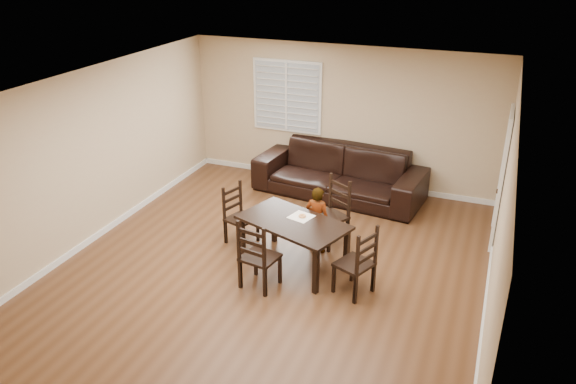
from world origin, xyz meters
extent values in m
plane|color=brown|center=(0.00, 0.00, 0.00)|extent=(7.00, 7.00, 0.00)
cube|color=tan|center=(0.00, 3.50, 1.35)|extent=(6.00, 0.04, 2.70)
cube|color=tan|center=(0.00, -3.50, 1.35)|extent=(6.00, 0.04, 2.70)
cube|color=tan|center=(-3.00, 0.00, 1.35)|extent=(0.04, 7.00, 2.70)
cube|color=tan|center=(3.00, 0.00, 1.35)|extent=(0.04, 7.00, 2.70)
cube|color=white|center=(0.00, 0.00, 2.70)|extent=(6.00, 7.00, 0.04)
cube|color=white|center=(-1.10, 3.45, 1.65)|extent=(1.40, 0.08, 1.40)
cube|color=white|center=(2.97, 2.20, 1.02)|extent=(0.06, 0.94, 2.05)
cylinder|color=#332114|center=(2.94, 1.90, 0.95)|extent=(0.06, 0.06, 0.02)
cube|color=white|center=(0.00, 3.48, 0.05)|extent=(6.00, 0.03, 0.10)
cube|color=white|center=(-2.98, 0.00, 0.05)|extent=(0.03, 7.00, 0.10)
cube|color=white|center=(2.98, 0.00, 0.05)|extent=(0.03, 7.00, 0.10)
cube|color=black|center=(0.26, 0.25, 0.71)|extent=(1.76, 1.34, 0.04)
cube|color=black|center=(-0.52, 0.15, 0.34)|extent=(0.09, 0.09, 0.69)
cube|color=black|center=(0.80, -0.31, 0.34)|extent=(0.09, 0.09, 0.69)
cube|color=black|center=(-0.28, 0.82, 0.34)|extent=(0.09, 0.09, 0.69)
cube|color=black|center=(1.04, 0.36, 0.34)|extent=(0.09, 0.09, 0.69)
cube|color=black|center=(0.55, 1.08, 0.46)|extent=(0.65, 0.63, 0.04)
cube|color=black|center=(0.65, 1.26, 0.54)|extent=(0.44, 0.28, 1.08)
cube|color=black|center=(0.27, 1.02, 0.22)|extent=(0.06, 0.06, 0.44)
cube|color=black|center=(0.64, 0.81, 0.22)|extent=(0.06, 0.06, 0.44)
cube|color=black|center=(0.46, 1.35, 0.22)|extent=(0.06, 0.06, 0.44)
cube|color=black|center=(0.83, 1.15, 0.22)|extent=(0.06, 0.06, 0.44)
cube|color=black|center=(0.03, -0.42, 0.45)|extent=(0.54, 0.51, 0.04)
cube|color=black|center=(-0.01, -0.61, 0.52)|extent=(0.47, 0.12, 1.04)
cube|color=black|center=(0.26, -0.26, 0.21)|extent=(0.05, 0.05, 0.43)
cube|color=black|center=(-0.14, -0.20, 0.21)|extent=(0.05, 0.05, 0.43)
cube|color=black|center=(0.20, -0.64, 0.21)|extent=(0.05, 0.05, 0.43)
cube|color=black|center=(-0.20, -0.57, 0.21)|extent=(0.05, 0.05, 0.43)
cube|color=black|center=(-0.75, 0.61, 0.41)|extent=(0.51, 0.53, 0.04)
cube|color=black|center=(-0.92, 0.66, 0.48)|extent=(0.17, 0.42, 0.96)
cube|color=black|center=(-0.64, 0.38, 0.20)|extent=(0.05, 0.05, 0.39)
cube|color=black|center=(-0.53, 0.73, 0.20)|extent=(0.05, 0.05, 0.39)
cube|color=black|center=(-0.97, 0.48, 0.20)|extent=(0.05, 0.05, 0.39)
cube|color=black|center=(-0.86, 0.84, 0.20)|extent=(0.05, 0.05, 0.39)
cube|color=black|center=(1.27, -0.10, 0.44)|extent=(0.57, 0.59, 0.04)
cube|color=black|center=(1.45, -0.17, 0.51)|extent=(0.22, 0.44, 1.02)
cube|color=black|center=(1.18, 0.16, 0.21)|extent=(0.05, 0.05, 0.42)
cube|color=black|center=(1.03, -0.21, 0.21)|extent=(0.05, 0.05, 0.42)
cube|color=black|center=(1.52, 0.01, 0.21)|extent=(0.05, 0.05, 0.42)
cube|color=black|center=(1.36, -0.35, 0.21)|extent=(0.05, 0.05, 0.42)
imported|color=gray|center=(0.45, 0.79, 0.53)|extent=(0.41, 0.30, 1.07)
cube|color=white|center=(0.32, 0.42, 0.73)|extent=(0.38, 0.38, 0.00)
torus|color=#D38B4B|center=(0.34, 0.41, 0.75)|extent=(0.11, 0.11, 0.03)
torus|color=silver|center=(0.34, 0.41, 0.76)|extent=(0.10, 0.10, 0.02)
imported|color=black|center=(0.16, 2.92, 0.46)|extent=(3.24, 1.56, 0.91)
camera|label=1|loc=(2.81, -6.45, 4.41)|focal=35.00mm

